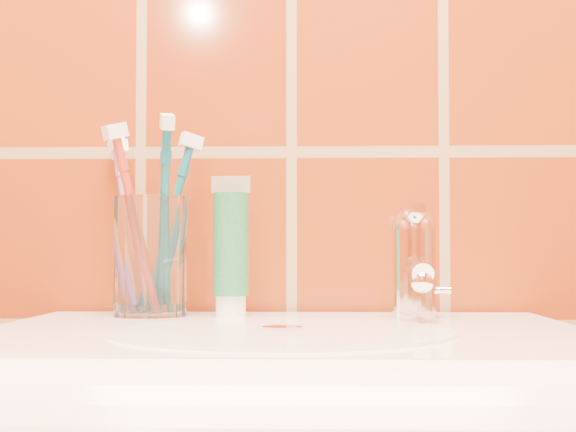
{
  "coord_description": "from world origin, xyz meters",
  "views": [
    {
      "loc": [
        0.03,
        0.14,
        0.92
      ],
      "look_at": [
        -0.0,
        1.08,
        0.96
      ],
      "focal_mm": 55.0,
      "sensor_mm": 36.0,
      "label": 1
    }
  ],
  "objects": [
    {
      "name": "toothbrush_3",
      "position": [
        -0.17,
        1.09,
        0.95
      ],
      "size": [
        0.13,
        0.12,
        0.22
      ],
      "primitive_type": null,
      "rotation": [
        0.26,
        0.0,
        -0.8
      ],
      "color": "#A33623",
      "rests_on": "glass_tumbler"
    },
    {
      "name": "glass_tumbler",
      "position": [
        -0.15,
        1.11,
        0.92
      ],
      "size": [
        0.09,
        0.09,
        0.13
      ],
      "primitive_type": "cylinder",
      "rotation": [
        0.0,
        0.0,
        -0.09
      ],
      "color": "white",
      "rests_on": "pedestal_sink"
    },
    {
      "name": "toothpaste_tube",
      "position": [
        -0.06,
        1.11,
        0.92
      ],
      "size": [
        0.04,
        0.04,
        0.16
      ],
      "rotation": [
        0.0,
        0.0,
        -0.15
      ],
      "color": "white",
      "rests_on": "pedestal_sink"
    },
    {
      "name": "toothbrush_1",
      "position": [
        -0.14,
        1.14,
        0.95
      ],
      "size": [
        0.12,
        0.11,
        0.22
      ],
      "primitive_type": null,
      "rotation": [
        0.26,
        0.0,
        2.05
      ],
      "color": "#0D6170",
      "rests_on": "glass_tumbler"
    },
    {
      "name": "faucet",
      "position": [
        0.14,
        1.09,
        0.91
      ],
      "size": [
        0.05,
        0.11,
        0.12
      ],
      "color": "white",
      "rests_on": "pedestal_sink"
    },
    {
      "name": "toothbrush_2",
      "position": [
        -0.14,
        1.09,
        0.96
      ],
      "size": [
        0.08,
        0.14,
        0.23
      ],
      "primitive_type": null,
      "rotation": [
        0.26,
        0.0,
        0.3
      ],
      "color": "#0C5B68",
      "rests_on": "glass_tumbler"
    },
    {
      "name": "toothbrush_4",
      "position": [
        -0.18,
        1.14,
        0.95
      ],
      "size": [
        0.14,
        0.17,
        0.23
      ],
      "primitive_type": null,
      "rotation": [
        0.4,
        0.0,
        -2.62
      ],
      "color": "orange",
      "rests_on": "glass_tumbler"
    },
    {
      "name": "toothbrush_0",
      "position": [
        -0.19,
        1.14,
        0.95
      ],
      "size": [
        0.15,
        0.18,
        0.23
      ],
      "primitive_type": null,
      "rotation": [
        0.41,
        0.0,
        -2.59
      ],
      "color": "#75489B",
      "rests_on": "glass_tumbler"
    }
  ]
}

